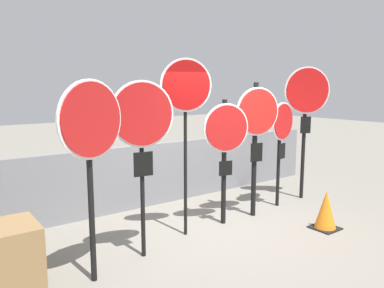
{
  "coord_description": "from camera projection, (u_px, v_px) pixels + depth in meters",
  "views": [
    {
      "loc": [
        -3.91,
        -4.4,
        2.29
      ],
      "look_at": [
        -0.7,
        0.0,
        1.45
      ],
      "focal_mm": 35.0,
      "sensor_mm": 36.0,
      "label": 1
    }
  ],
  "objects": [
    {
      "name": "stop_sign_3",
      "position": [
        226.0,
        140.0,
        6.08
      ],
      "size": [
        0.78,
        0.23,
        2.08
      ],
      "rotation": [
        0.0,
        0.0,
        -0.25
      ],
      "color": "black",
      "rests_on": "ground"
    },
    {
      "name": "stop_sign_0",
      "position": [
        91.0,
        135.0,
        4.17
      ],
      "size": [
        0.86,
        0.33,
        2.38
      ],
      "rotation": [
        0.0,
        0.0,
        0.34
      ],
      "color": "black",
      "rests_on": "ground"
    },
    {
      "name": "stop_sign_1",
      "position": [
        143.0,
        128.0,
        4.8
      ],
      "size": [
        0.86,
        0.17,
        2.37
      ],
      "rotation": [
        0.0,
        0.0,
        -0.13
      ],
      "color": "black",
      "rests_on": "ground"
    },
    {
      "name": "stop_sign_5",
      "position": [
        282.0,
        132.0,
        7.02
      ],
      "size": [
        0.71,
        0.18,
        2.0
      ],
      "rotation": [
        0.0,
        0.0,
        0.19
      ],
      "color": "black",
      "rests_on": "ground"
    },
    {
      "name": "ground_plane",
      "position": [
        226.0,
        227.0,
        6.14
      ],
      "size": [
        40.0,
        40.0,
        0.0
      ],
      "primitive_type": "plane",
      "color": "gray"
    },
    {
      "name": "stop_sign_6",
      "position": [
        306.0,
        104.0,
        7.43
      ],
      "size": [
        0.82,
        0.48,
        2.68
      ],
      "rotation": [
        0.0,
        0.0,
        -0.51
      ],
      "color": "black",
      "rests_on": "ground"
    },
    {
      "name": "traffic_cone_0",
      "position": [
        326.0,
        210.0,
        6.05
      ],
      "size": [
        0.41,
        0.41,
        0.63
      ],
      "color": "black",
      "rests_on": "ground"
    },
    {
      "name": "stop_sign_4",
      "position": [
        257.0,
        127.0,
        6.43
      ],
      "size": [
        0.82,
        0.22,
        2.36
      ],
      "rotation": [
        0.0,
        0.0,
        -0.22
      ],
      "color": "black",
      "rests_on": "ground"
    },
    {
      "name": "stop_sign_2",
      "position": [
        186.0,
        99.0,
        5.49
      ],
      "size": [
        0.76,
        0.27,
        2.7
      ],
      "rotation": [
        0.0,
        0.0,
        -0.31
      ],
      "color": "black",
      "rests_on": "ground"
    },
    {
      "name": "fence_back",
      "position": [
        168.0,
        172.0,
        7.46
      ],
      "size": [
        7.78,
        0.12,
        1.2
      ],
      "color": "slate",
      "rests_on": "ground"
    }
  ]
}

